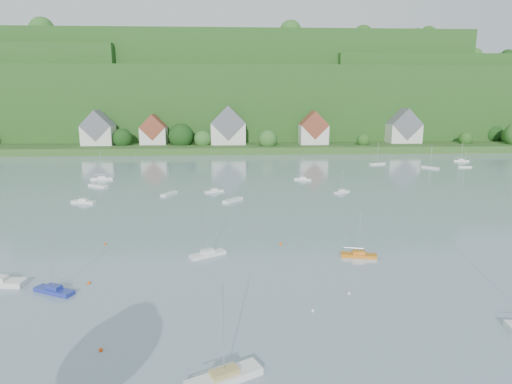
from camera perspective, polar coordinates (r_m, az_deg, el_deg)
far_shore_strip at (r=220.80m, az=-4.87°, el=6.19°), size 600.00×60.00×3.00m
forested_ridge at (r=288.14m, az=-4.45°, el=11.86°), size 620.00×181.22×69.89m
village_building_0 at (r=216.13m, az=-19.88°, el=7.52°), size 14.00×10.40×16.00m
village_building_1 at (r=212.34m, az=-13.19°, el=7.64°), size 12.00×9.36×14.00m
village_building_2 at (r=207.98m, az=-3.62°, el=8.27°), size 16.00×11.44×18.00m
village_building_3 at (r=209.51m, az=7.49°, el=7.99°), size 13.00×10.40×15.50m
village_building_4 at (r=225.81m, az=18.71°, el=7.79°), size 15.00×10.40×16.50m
near_sailboat_1 at (r=62.81m, az=-24.83°, el=-11.50°), size 5.73×3.81×7.56m
near_sailboat_2 at (r=41.80m, az=-4.16°, el=-22.87°), size 7.03×4.91×9.33m
near_sailboat_3 at (r=69.89m, az=-6.30°, el=-7.99°), size 5.85×4.38×7.87m
near_sailboat_5 at (r=70.96m, az=13.25°, el=-7.95°), size 5.69×2.75×7.41m
mooring_buoy_0 at (r=48.38m, az=-19.57°, el=-18.94°), size 0.43×0.43×0.43m
mooring_buoy_1 at (r=53.37m, az=7.43°, el=-15.20°), size 0.45×0.45×0.45m
mooring_buoy_2 at (r=74.94m, az=3.22°, el=-6.87°), size 0.50×0.50×0.50m
mooring_buoy_3 at (r=79.15m, az=-19.05°, el=-6.50°), size 0.41×0.41×0.41m
mooring_buoy_4 at (r=58.26m, az=12.02°, el=-12.91°), size 0.47×0.47×0.47m
mooring_buoy_5 at (r=64.02m, az=-20.94°, el=-11.12°), size 0.47×0.47×0.47m
far_sailboat_cluster at (r=135.95m, az=-4.24°, el=1.97°), size 187.10×66.30×8.71m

